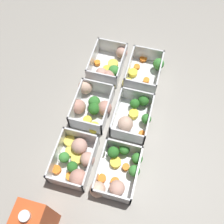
% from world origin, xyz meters
% --- Properties ---
extents(ground_plane, '(4.00, 4.00, 0.00)m').
position_xyz_m(ground_plane, '(0.00, 0.00, 0.00)').
color(ground_plane, gray).
extents(container_near_left, '(0.18, 0.14, 0.06)m').
position_xyz_m(container_near_left, '(-0.19, -0.07, 0.02)').
color(container_near_left, white).
rests_on(container_near_left, ground_plane).
extents(container_near_center, '(0.16, 0.12, 0.06)m').
position_xyz_m(container_near_center, '(0.00, -0.07, 0.03)').
color(container_near_center, white).
rests_on(container_near_center, ground_plane).
extents(container_near_right, '(0.16, 0.13, 0.06)m').
position_xyz_m(container_near_right, '(0.19, -0.07, 0.02)').
color(container_near_right, white).
rests_on(container_near_right, ground_plane).
extents(container_far_left, '(0.16, 0.13, 0.06)m').
position_xyz_m(container_far_left, '(-0.19, 0.06, 0.03)').
color(container_far_left, white).
rests_on(container_far_left, ground_plane).
extents(container_far_center, '(0.18, 0.15, 0.06)m').
position_xyz_m(container_far_center, '(0.01, 0.07, 0.03)').
color(container_far_center, white).
rests_on(container_far_center, ground_plane).
extents(container_far_right, '(0.18, 0.12, 0.06)m').
position_xyz_m(container_far_right, '(0.18, 0.06, 0.02)').
color(container_far_right, white).
rests_on(container_far_right, ground_plane).
extents(juice_carton, '(0.07, 0.07, 0.20)m').
position_xyz_m(juice_carton, '(-0.37, 0.09, 0.10)').
color(juice_carton, '#D14C1E').
rests_on(juice_carton, ground_plane).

